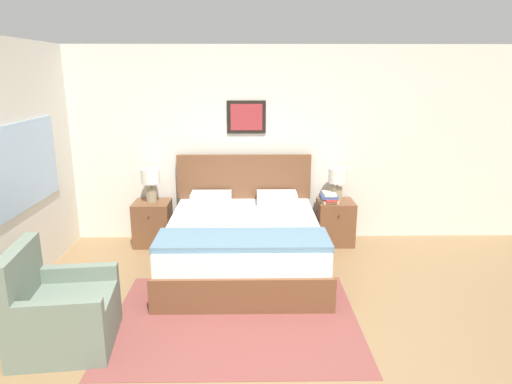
{
  "coord_description": "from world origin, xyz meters",
  "views": [
    {
      "loc": [
        -0.12,
        -3.02,
        2.27
      ],
      "look_at": [
        -0.05,
        1.68,
        1.02
      ],
      "focal_mm": 32.0,
      "sensor_mm": 36.0,
      "label": 1
    }
  ],
  "objects_px": {
    "table_lamp_near_window": "(151,181)",
    "bed": "(244,243)",
    "nightstand_near_window": "(153,223)",
    "nightstand_by_door": "(335,222)",
    "armchair": "(60,313)",
    "table_lamp_by_door": "(337,180)"
  },
  "relations": [
    {
      "from": "nightstand_by_door",
      "to": "table_lamp_near_window",
      "type": "distance_m",
      "value": 2.52
    },
    {
      "from": "nightstand_by_door",
      "to": "armchair",
      "type": "bearing_deg",
      "value": -139.64
    },
    {
      "from": "nightstand_by_door",
      "to": "table_lamp_by_door",
      "type": "distance_m",
      "value": 0.58
    },
    {
      "from": "armchair",
      "to": "table_lamp_near_window",
      "type": "bearing_deg",
      "value": 166.5
    },
    {
      "from": "table_lamp_near_window",
      "to": "nightstand_by_door",
      "type": "bearing_deg",
      "value": -0.39
    },
    {
      "from": "nightstand_by_door",
      "to": "table_lamp_by_door",
      "type": "bearing_deg",
      "value": 66.16
    },
    {
      "from": "armchair",
      "to": "table_lamp_by_door",
      "type": "relative_size",
      "value": 2.0
    },
    {
      "from": "armchair",
      "to": "table_lamp_near_window",
      "type": "relative_size",
      "value": 2.0
    },
    {
      "from": "nightstand_by_door",
      "to": "table_lamp_near_window",
      "type": "xyz_separation_m",
      "value": [
        -2.45,
        0.02,
        0.58
      ]
    },
    {
      "from": "armchair",
      "to": "nightstand_near_window",
      "type": "distance_m",
      "value": 2.36
    },
    {
      "from": "nightstand_near_window",
      "to": "bed",
      "type": "bearing_deg",
      "value": -33.51
    },
    {
      "from": "armchair",
      "to": "nightstand_by_door",
      "type": "distance_m",
      "value": 3.61
    },
    {
      "from": "armchair",
      "to": "table_lamp_near_window",
      "type": "xyz_separation_m",
      "value": [
        0.3,
        2.36,
        0.58
      ]
    },
    {
      "from": "nightstand_near_window",
      "to": "table_lamp_near_window",
      "type": "relative_size",
      "value": 1.32
    },
    {
      "from": "armchair",
      "to": "nightstand_near_window",
      "type": "height_order",
      "value": "armchair"
    },
    {
      "from": "nightstand_near_window",
      "to": "nightstand_by_door",
      "type": "xyz_separation_m",
      "value": [
        2.45,
        0.0,
        0.0
      ]
    },
    {
      "from": "bed",
      "to": "table_lamp_near_window",
      "type": "bearing_deg",
      "value": 145.91
    },
    {
      "from": "table_lamp_near_window",
      "to": "bed",
      "type": "bearing_deg",
      "value": -34.09
    },
    {
      "from": "armchair",
      "to": "table_lamp_by_door",
      "type": "xyz_separation_m",
      "value": [
        2.76,
        2.36,
        0.58
      ]
    },
    {
      "from": "bed",
      "to": "table_lamp_by_door",
      "type": "xyz_separation_m",
      "value": [
        1.23,
        0.83,
        0.56
      ]
    },
    {
      "from": "bed",
      "to": "table_lamp_near_window",
      "type": "distance_m",
      "value": 1.58
    },
    {
      "from": "bed",
      "to": "nightstand_near_window",
      "type": "distance_m",
      "value": 1.47
    }
  ]
}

